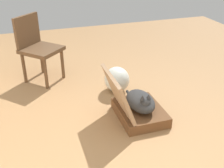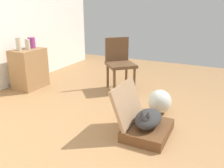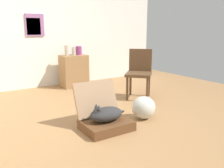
{
  "view_description": "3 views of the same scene",
  "coord_description": "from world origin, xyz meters",
  "px_view_note": "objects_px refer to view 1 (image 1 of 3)",
  "views": [
    {
      "loc": [
        -2.1,
        0.51,
        1.76
      ],
      "look_at": [
        0.39,
        -0.29,
        0.37
      ],
      "focal_mm": 44.11,
      "sensor_mm": 36.0,
      "label": 1
    },
    {
      "loc": [
        -2.1,
        -1.25,
        1.42
      ],
      "look_at": [
        0.41,
        -0.0,
        0.47
      ],
      "focal_mm": 37.83,
      "sensor_mm": 36.0,
      "label": 2
    },
    {
      "loc": [
        -1.28,
        -3.0,
        1.24
      ],
      "look_at": [
        0.43,
        -0.35,
        0.52
      ],
      "focal_mm": 38.9,
      "sensor_mm": 36.0,
      "label": 3
    }
  ],
  "objects_px": {
    "chair": "(37,46)",
    "cat": "(141,101)",
    "plastic_bag_white": "(117,79)",
    "suitcase_base": "(140,112)"
  },
  "relations": [
    {
      "from": "cat",
      "to": "chair",
      "type": "distance_m",
      "value": 1.64
    },
    {
      "from": "cat",
      "to": "chair",
      "type": "relative_size",
      "value": 0.59
    },
    {
      "from": "cat",
      "to": "plastic_bag_white",
      "type": "distance_m",
      "value": 0.66
    },
    {
      "from": "plastic_bag_white",
      "to": "chair",
      "type": "relative_size",
      "value": 0.38
    },
    {
      "from": "plastic_bag_white",
      "to": "cat",
      "type": "bearing_deg",
      "value": -175.86
    },
    {
      "from": "chair",
      "to": "suitcase_base",
      "type": "bearing_deg",
      "value": -97.73
    },
    {
      "from": "suitcase_base",
      "to": "chair",
      "type": "xyz_separation_m",
      "value": [
        1.29,
        0.96,
        0.43
      ]
    },
    {
      "from": "suitcase_base",
      "to": "plastic_bag_white",
      "type": "height_order",
      "value": "plastic_bag_white"
    },
    {
      "from": "chair",
      "to": "cat",
      "type": "bearing_deg",
      "value": -97.93
    },
    {
      "from": "plastic_bag_white",
      "to": "chair",
      "type": "distance_m",
      "value": 1.16
    }
  ]
}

